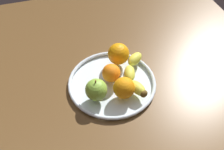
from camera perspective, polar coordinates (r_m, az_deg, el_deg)
name	(u,v)px	position (r cm, az deg, el deg)	size (l,w,h in cm)	color
ground_plane	(112,88)	(88.07, 0.00, -2.96)	(124.87, 124.87, 4.00)	brown
fruit_bowl	(112,83)	(85.83, 0.00, -1.73)	(29.98, 29.98, 1.80)	silver
banana	(134,74)	(85.21, 5.08, 0.31)	(20.43, 10.71, 3.68)	#D9D842
apple	(96,90)	(78.38, -3.60, -3.34)	(7.02, 7.02, 7.82)	#82B339
orange_back_left	(110,73)	(83.29, -0.47, 0.40)	(6.20, 6.20, 6.20)	orange
orange_center	(124,88)	(78.84, 2.73, -2.93)	(6.93, 6.93, 6.93)	orange
orange_front_right	(118,54)	(88.82, 1.48, 4.80)	(7.66, 7.66, 7.66)	orange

